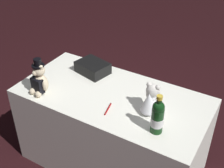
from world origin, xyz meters
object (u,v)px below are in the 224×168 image
signing_pen (108,108)px  teddy_bear_bride (151,100)px  gift_case_black (93,68)px  champagne_bottle (158,117)px  teddy_bear_groom (39,80)px

signing_pen → teddy_bear_bride: bearing=26.9°
teddy_bear_bride → gift_case_black: bearing=160.6°
teddy_bear_bride → signing_pen: teddy_bear_bride is taller
gift_case_black → champagne_bottle: bearing=-27.6°
teddy_bear_bride → signing_pen: 0.32m
teddy_bear_groom → signing_pen: bearing=9.0°
teddy_bear_bride → champagne_bottle: size_ratio=0.79×
teddy_bear_bride → champagne_bottle: (0.12, -0.17, 0.03)m
teddy_bear_bride → gift_case_black: teddy_bear_bride is taller
champagne_bottle → gift_case_black: size_ratio=0.96×
champagne_bottle → gift_case_black: bearing=152.4°
teddy_bear_groom → champagne_bottle: 0.95m
champagne_bottle → signing_pen: champagne_bottle is taller
gift_case_black → teddy_bear_groom: bearing=-112.0°
teddy_bear_groom → signing_pen: 0.57m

